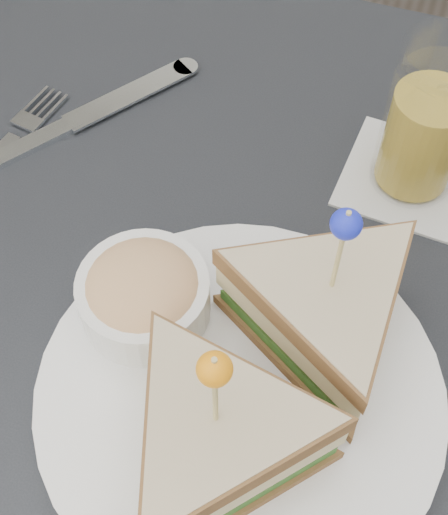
# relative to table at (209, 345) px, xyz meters

# --- Properties ---
(table) EXTENTS (0.80, 0.80, 0.75)m
(table) POSITION_rel_table_xyz_m (0.00, 0.00, 0.00)
(table) COLOR black
(table) RESTS_ON ground
(plate_meal) EXTENTS (0.36, 0.36, 0.17)m
(plate_meal) POSITION_rel_table_xyz_m (0.06, -0.07, 0.12)
(plate_meal) COLOR white
(plate_meal) RESTS_ON table
(cutlery_fork) EXTENTS (0.05, 0.18, 0.01)m
(cutlery_fork) POSITION_rel_table_xyz_m (-0.23, 0.09, 0.08)
(cutlery_fork) COLOR silver
(cutlery_fork) RESTS_ON table
(cutlery_knife) EXTENTS (0.15, 0.21, 0.01)m
(cutlery_knife) POSITION_rel_table_xyz_m (-0.18, 0.14, 0.08)
(cutlery_knife) COLOR white
(cutlery_knife) RESTS_ON table
(drink_set) EXTENTS (0.12, 0.12, 0.14)m
(drink_set) POSITION_rel_table_xyz_m (0.13, 0.17, 0.14)
(drink_set) COLOR silver
(drink_set) RESTS_ON table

